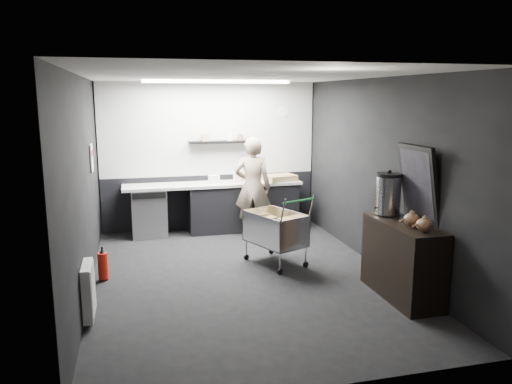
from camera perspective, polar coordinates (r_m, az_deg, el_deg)
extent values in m
plane|color=black|center=(6.95, -1.51, -9.67)|extent=(5.50, 5.50, 0.00)
plane|color=silver|center=(6.51, -1.63, 13.16)|extent=(5.50, 5.50, 0.00)
plane|color=black|center=(9.28, -5.29, 4.11)|extent=(5.50, 0.00, 5.50)
plane|color=black|center=(4.02, 7.04, -4.98)|extent=(5.50, 0.00, 5.50)
plane|color=black|center=(6.47, -19.12, 0.57)|extent=(0.00, 5.50, 5.50)
plane|color=black|center=(7.30, 13.96, 1.97)|extent=(0.00, 5.50, 5.50)
cube|color=silver|center=(9.21, -5.32, 7.18)|extent=(3.95, 0.02, 1.70)
cube|color=black|center=(9.40, -5.18, -1.06)|extent=(3.95, 0.02, 1.00)
cube|color=black|center=(9.15, -3.95, 5.74)|extent=(1.20, 0.22, 0.04)
cylinder|color=white|center=(9.50, 3.13, 9.14)|extent=(0.20, 0.03, 0.20)
cube|color=white|center=(7.73, -18.28, 3.72)|extent=(0.02, 0.30, 0.40)
cube|color=red|center=(7.72, -18.28, 4.24)|extent=(0.02, 0.22, 0.10)
cube|color=white|center=(5.87, -18.63, -10.61)|extent=(0.10, 0.50, 0.60)
cube|color=white|center=(8.33, -4.46, 12.45)|extent=(2.40, 0.20, 0.04)
cube|color=black|center=(9.21, -1.49, -1.73)|extent=(2.00, 0.56, 0.85)
cube|color=silver|center=(9.02, -4.91, 0.87)|extent=(3.20, 0.60, 0.05)
cube|color=#9EA0A5|center=(9.01, -12.11, -2.28)|extent=(0.60, 0.58, 0.85)
cube|color=black|center=(8.64, -12.12, -0.43)|extent=(0.56, 0.02, 0.10)
imported|color=beige|center=(8.71, -0.38, 0.56)|extent=(0.74, 0.61, 1.76)
cube|color=silver|center=(7.38, 2.24, -5.82)|extent=(0.86, 1.03, 0.02)
cube|color=silver|center=(7.25, 0.17, -4.30)|extent=(0.36, 0.81, 0.46)
cube|color=silver|center=(7.40, 4.29, -4.01)|extent=(0.36, 0.81, 0.46)
cube|color=silver|center=(6.93, 3.25, -5.05)|extent=(0.53, 0.24, 0.46)
cube|color=silver|center=(7.72, 1.36, -3.36)|extent=(0.53, 0.24, 0.46)
cylinder|color=silver|center=(7.00, 1.23, -8.00)|extent=(0.02, 0.02, 0.31)
cylinder|color=silver|center=(7.14, 5.03, -7.66)|extent=(0.02, 0.02, 0.31)
cylinder|color=silver|center=(7.73, -0.34, -6.14)|extent=(0.02, 0.02, 0.31)
cylinder|color=silver|center=(7.86, 3.12, -5.88)|extent=(0.02, 0.02, 0.31)
cylinder|color=#227E38|center=(6.75, 3.45, -1.19)|extent=(0.53, 0.25, 0.03)
cube|color=olive|center=(7.39, 1.10, -4.13)|extent=(0.35, 0.38, 0.39)
cube|color=olive|center=(7.26, 3.62, -4.60)|extent=(0.32, 0.35, 0.35)
cylinder|color=black|center=(7.05, 1.22, -9.03)|extent=(0.09, 0.06, 0.08)
cylinder|color=black|center=(7.77, -0.34, -7.09)|extent=(0.09, 0.06, 0.08)
cylinder|color=black|center=(7.18, 5.01, -8.67)|extent=(0.09, 0.06, 0.08)
cylinder|color=black|center=(7.90, 3.11, -6.81)|extent=(0.09, 0.06, 0.08)
cube|color=black|center=(6.41, 16.37, -7.49)|extent=(0.47, 1.25, 0.94)
cylinder|color=silver|center=(6.57, 14.88, -0.35)|extent=(0.31, 0.31, 0.48)
cylinder|color=black|center=(6.53, 14.99, 1.90)|extent=(0.31, 0.31, 0.04)
sphere|color=black|center=(6.52, 15.01, 2.26)|extent=(0.05, 0.05, 0.05)
ellipsoid|color=brown|center=(6.13, 17.38, -3.00)|extent=(0.19, 0.19, 0.15)
ellipsoid|color=brown|center=(5.92, 18.69, -3.57)|extent=(0.19, 0.19, 0.15)
cube|color=black|center=(6.33, 18.11, 0.96)|extent=(0.21, 0.73, 0.93)
cube|color=black|center=(6.31, 17.92, 0.96)|extent=(0.15, 0.63, 0.80)
cylinder|color=red|center=(7.07, -17.09, -8.07)|extent=(0.13, 0.13, 0.36)
cone|color=black|center=(7.01, -17.18, -6.50)|extent=(0.09, 0.09, 0.05)
cylinder|color=black|center=(7.00, -17.20, -6.22)|extent=(0.03, 0.03, 0.05)
cube|color=#A38857|center=(9.24, 2.75, 1.64)|extent=(0.62, 0.52, 0.11)
cylinder|color=silver|center=(9.09, -2.06, 1.71)|extent=(0.18, 0.18, 0.18)
cube|color=white|center=(8.96, -4.82, 1.44)|extent=(0.20, 0.17, 0.15)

